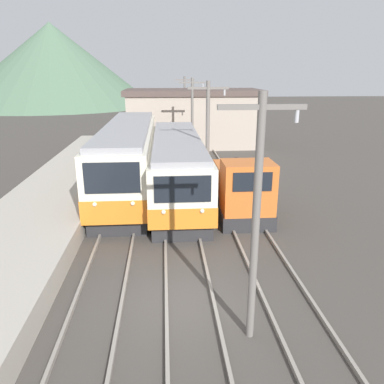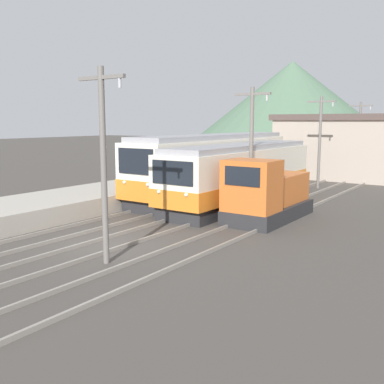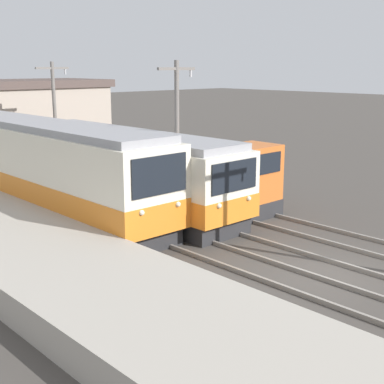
# 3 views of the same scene
# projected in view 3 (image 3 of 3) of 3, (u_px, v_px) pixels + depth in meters

# --- Properties ---
(ground_plane) EXTENTS (200.00, 200.00, 0.00)m
(ground_plane) POSITION_uv_depth(u_px,v_px,m) (327.00, 274.00, 16.16)
(ground_plane) COLOR #47423D
(platform_left) EXTENTS (4.50, 54.00, 0.89)m
(platform_left) POSITION_uv_depth(u_px,v_px,m) (171.00, 328.00, 11.89)
(platform_left) COLOR #ADA599
(platform_left) RESTS_ON ground
(track_left) EXTENTS (1.54, 60.00, 0.14)m
(track_left) POSITION_uv_depth(u_px,v_px,m) (273.00, 297.00, 14.41)
(track_left) COLOR gray
(track_left) RESTS_ON ground
(track_center) EXTENTS (1.54, 60.00, 0.14)m
(track_center) POSITION_uv_depth(u_px,v_px,m) (330.00, 270.00, 16.28)
(track_center) COLOR gray
(track_center) RESTS_ON ground
(track_right) EXTENTS (1.54, 60.00, 0.14)m
(track_right) POSITION_uv_depth(u_px,v_px,m) (379.00, 248.00, 18.28)
(track_right) COLOR gray
(track_right) RESTS_ON ground
(commuter_train_left) EXTENTS (2.84, 14.84, 3.88)m
(commuter_train_left) POSITION_uv_depth(u_px,v_px,m) (48.00, 172.00, 22.57)
(commuter_train_left) COLOR #28282B
(commuter_train_left) RESTS_ON ground
(commuter_train_center) EXTENTS (2.84, 12.97, 3.42)m
(commuter_train_center) POSITION_uv_depth(u_px,v_px,m) (125.00, 173.00, 23.33)
(commuter_train_center) COLOR #28282B
(commuter_train_center) RESTS_ON ground
(shunting_locomotive) EXTENTS (2.40, 5.59, 3.00)m
(shunting_locomotive) POSITION_uv_depth(u_px,v_px,m) (222.00, 182.00, 23.31)
(shunting_locomotive) COLOR #28282B
(shunting_locomotive) RESTS_ON ground
(catenary_mast_mid) EXTENTS (2.00, 0.20, 6.38)m
(catenary_mast_mid) POSITION_uv_depth(u_px,v_px,m) (177.00, 130.00, 22.66)
(catenary_mast_mid) COLOR slate
(catenary_mast_mid) RESTS_ON ground
(catenary_mast_far) EXTENTS (2.00, 0.20, 6.38)m
(catenary_mast_far) POSITION_uv_depth(u_px,v_px,m) (55.00, 114.00, 29.98)
(catenary_mast_far) COLOR slate
(catenary_mast_far) RESTS_ON ground
(station_building) EXTENTS (12.60, 6.30, 5.25)m
(station_building) POSITION_uv_depth(u_px,v_px,m) (11.00, 120.00, 35.51)
(station_building) COLOR #AD9E8E
(station_building) RESTS_ON ground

